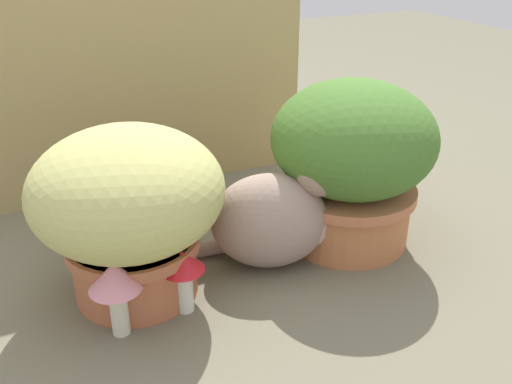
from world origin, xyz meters
TOP-DOWN VIEW (x-y plane):
  - ground_plane at (0.00, 0.00)m, footprint 6.00×6.00m
  - cardboard_backdrop at (-0.02, 0.52)m, footprint 1.04×0.03m
  - grass_planter at (-0.14, 0.02)m, footprint 0.38×0.38m
  - leafy_planter at (0.38, 0.02)m, footprint 0.38×0.38m
  - cat at (0.18, -0.00)m, footprint 0.36×0.25m
  - mushroom_ornament_red at (-0.06, -0.08)m, footprint 0.09×0.09m
  - mushroom_ornament_pink at (-0.20, -0.10)m, footprint 0.10×0.10m

SIDE VIEW (x-z plane):
  - ground_plane at x=0.00m, z-range 0.00..0.00m
  - mushroom_ornament_red at x=-0.06m, z-range 0.03..0.17m
  - mushroom_ornament_pink at x=-0.20m, z-range 0.04..0.19m
  - cat at x=0.18m, z-range -0.04..0.28m
  - grass_planter at x=-0.14m, z-range 0.02..0.38m
  - leafy_planter at x=0.38m, z-range 0.01..0.41m
  - cardboard_backdrop at x=-0.02m, z-range 0.00..0.79m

